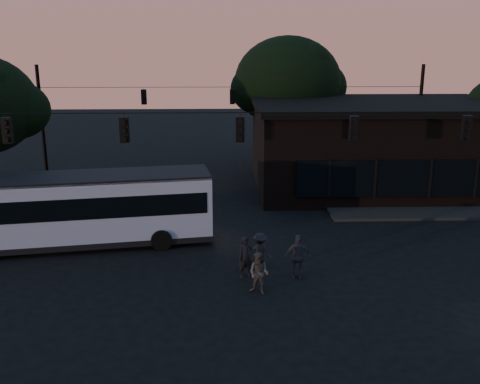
{
  "coord_description": "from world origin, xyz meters",
  "views": [
    {
      "loc": [
        -0.68,
        -16.79,
        8.71
      ],
      "look_at": [
        0.0,
        4.0,
        3.0
      ],
      "focal_mm": 40.0,
      "sensor_mm": 36.0,
      "label": 1
    }
  ],
  "objects_px": {
    "building": "(377,145)",
    "pedestrian_c": "(298,257)",
    "pedestrian_a": "(246,257)",
    "pedestrian_d": "(260,252)",
    "bus": "(81,207)",
    "pedestrian_b": "(259,273)"
  },
  "relations": [
    {
      "from": "building",
      "to": "pedestrian_c",
      "type": "height_order",
      "value": "building"
    },
    {
      "from": "pedestrian_a",
      "to": "pedestrian_c",
      "type": "xyz_separation_m",
      "value": [
        2.01,
        -0.21,
        0.06
      ]
    },
    {
      "from": "pedestrian_a",
      "to": "pedestrian_c",
      "type": "relative_size",
      "value": 0.93
    },
    {
      "from": "pedestrian_d",
      "to": "building",
      "type": "bearing_deg",
      "value": -110.07
    },
    {
      "from": "pedestrian_a",
      "to": "pedestrian_c",
      "type": "distance_m",
      "value": 2.03
    },
    {
      "from": "bus",
      "to": "pedestrian_b",
      "type": "xyz_separation_m",
      "value": [
        7.57,
        -5.13,
        -1.03
      ]
    },
    {
      "from": "bus",
      "to": "pedestrian_d",
      "type": "bearing_deg",
      "value": -30.76
    },
    {
      "from": "pedestrian_a",
      "to": "pedestrian_d",
      "type": "xyz_separation_m",
      "value": [
        0.6,
        0.58,
        -0.03
      ]
    },
    {
      "from": "bus",
      "to": "pedestrian_a",
      "type": "bearing_deg",
      "value": -36.17
    },
    {
      "from": "pedestrian_a",
      "to": "pedestrian_b",
      "type": "height_order",
      "value": "pedestrian_a"
    },
    {
      "from": "pedestrian_c",
      "to": "pedestrian_d",
      "type": "height_order",
      "value": "pedestrian_c"
    },
    {
      "from": "building",
      "to": "pedestrian_d",
      "type": "relative_size",
      "value": 9.7
    },
    {
      "from": "building",
      "to": "pedestrian_c",
      "type": "xyz_separation_m",
      "value": [
        -6.82,
        -13.75,
        -1.82
      ]
    },
    {
      "from": "pedestrian_a",
      "to": "pedestrian_c",
      "type": "height_order",
      "value": "pedestrian_c"
    },
    {
      "from": "pedestrian_a",
      "to": "pedestrian_b",
      "type": "distance_m",
      "value": 1.52
    },
    {
      "from": "building",
      "to": "pedestrian_b",
      "type": "height_order",
      "value": "building"
    },
    {
      "from": "bus",
      "to": "pedestrian_a",
      "type": "height_order",
      "value": "bus"
    },
    {
      "from": "bus",
      "to": "pedestrian_c",
      "type": "bearing_deg",
      "value": -31.94
    },
    {
      "from": "pedestrian_d",
      "to": "bus",
      "type": "bearing_deg",
      "value": -9.42
    },
    {
      "from": "pedestrian_d",
      "to": "pedestrian_b",
      "type": "bearing_deg",
      "value": 97.12
    },
    {
      "from": "building",
      "to": "pedestrian_c",
      "type": "distance_m",
      "value": 15.46
    },
    {
      "from": "pedestrian_c",
      "to": "building",
      "type": "bearing_deg",
      "value": -108.42
    }
  ]
}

